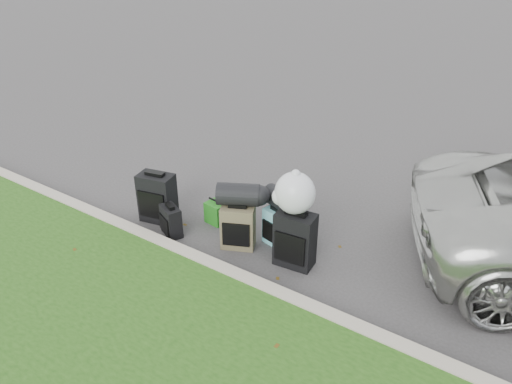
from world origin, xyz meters
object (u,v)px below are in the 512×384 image
Objects in this scene: tote_green at (216,213)px; tote_navy at (236,216)px; suitcase_teal at (277,227)px; suitcase_large_black_right at (295,240)px; suitcase_olive at (238,227)px; suitcase_large_black_left at (157,198)px; suitcase_small_black at (171,221)px.

tote_green is 1.13× the size of tote_navy.
suitcase_large_black_right is at bearing -18.28° from suitcase_teal.
suitcase_large_black_left is at bearing 159.12° from suitcase_olive.
suitcase_large_black_left reaches higher than tote_navy.
suitcase_large_black_right reaches higher than suitcase_small_black.
suitcase_olive is 0.71m from tote_green.
suitcase_large_black_left reaches higher than suitcase_small_black.
suitcase_olive is (0.93, 0.29, 0.09)m from suitcase_small_black.
suitcase_large_black_right is at bearing -32.33° from tote_navy.
suitcase_olive is at bearing -66.24° from tote_navy.
suitcase_teal is 0.71× the size of suitcase_large_black_right.
suitcase_olive is at bearing -126.65° from suitcase_teal.
tote_navy is (-1.18, 0.35, -0.23)m from suitcase_large_black_right.
suitcase_small_black is at bearing -110.27° from tote_green.
tote_green is (-1.45, 0.23, -0.21)m from suitcase_large_black_right.
suitcase_teal is 1.63× the size of tote_green.
suitcase_large_black_left is 2.30× the size of tote_green.
suitcase_large_black_left is 1.16m from tote_navy.
suitcase_large_black_right is 2.61× the size of tote_navy.
suitcase_teal is 1.84× the size of tote_navy.
suitcase_large_black_right is at bearing -2.03° from tote_green.
tote_green is at bearing 164.59° from suitcase_large_black_right.
suitcase_small_black is 1.36× the size of tote_green.
suitcase_teal is at bearing -22.44° from tote_navy.
tote_green is (0.74, 0.41, -0.21)m from suitcase_large_black_left.
suitcase_olive is 0.52m from suitcase_teal.
suitcase_teal reaches higher than tote_green.
suitcase_olive is at bearing -19.34° from tote_green.
suitcase_large_black_left is at bearing 179.84° from suitcase_small_black.
suitcase_small_black is 0.98m from suitcase_olive.
suitcase_olive is at bearing 41.38° from suitcase_small_black.
suitcase_teal reaches higher than suitcase_small_black.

